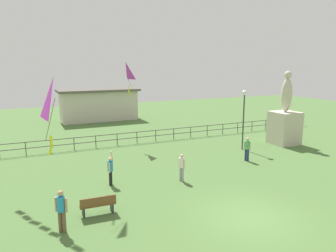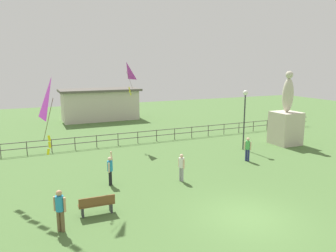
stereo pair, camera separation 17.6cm
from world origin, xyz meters
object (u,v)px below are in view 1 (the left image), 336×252
(person_0, at_px, (110,169))
(kite_2, at_px, (55,100))
(lamppost, at_px, (244,107))
(person_4, at_px, (182,166))
(kite_1, at_px, (126,72))
(person_1, at_px, (247,147))
(person_2, at_px, (61,208))
(statue_monument, at_px, (285,122))
(park_bench, at_px, (98,205))

(person_0, height_order, kite_2, kite_2)
(lamppost, xyz_separation_m, person_4, (-7.09, -4.04, -2.32))
(person_0, xyz_separation_m, kite_1, (3.26, 7.46, 4.75))
(person_1, xyz_separation_m, person_4, (-5.56, -1.54, -0.03))
(person_2, distance_m, kite_2, 4.30)
(lamppost, xyz_separation_m, person_0, (-10.75, -3.05, -2.30))
(person_0, bearing_deg, lamppost, 15.82)
(person_1, distance_m, person_2, 12.93)
(kite_1, bearing_deg, kite_2, -116.63)
(person_1, xyz_separation_m, kite_2, (-12.18, -5.50, 4.24))
(statue_monument, relative_size, person_2, 3.44)
(park_bench, xyz_separation_m, person_0, (1.36, 3.13, 0.43))
(park_bench, bearing_deg, statue_monument, 21.03)
(park_bench, xyz_separation_m, kite_1, (4.62, 10.59, 5.18))
(person_4, bearing_deg, kite_2, -149.13)
(park_bench, xyz_separation_m, person_2, (-1.54, -0.83, 0.49))
(lamppost, height_order, kite_1, kite_1)
(park_bench, height_order, person_4, person_4)
(statue_monument, relative_size, person_4, 3.77)
(lamppost, bearing_deg, person_1, -121.48)
(statue_monument, bearing_deg, person_1, -155.59)
(kite_2, bearing_deg, park_bench, 48.62)
(person_1, relative_size, kite_2, 0.62)
(statue_monument, relative_size, kite_2, 2.25)
(person_2, relative_size, kite_1, 0.68)
(lamppost, xyz_separation_m, person_2, (-13.65, -7.01, -2.24))
(statue_monument, distance_m, person_0, 15.12)
(person_4, bearing_deg, kite_1, 92.73)
(person_1, relative_size, kite_1, 0.64)
(statue_monument, bearing_deg, park_bench, -158.97)
(person_0, bearing_deg, statue_monument, 11.75)
(person_4, bearing_deg, person_2, -155.65)
(statue_monument, height_order, person_2, statue_monument)
(park_bench, height_order, person_1, person_1)
(person_1, bearing_deg, person_0, -176.58)
(park_bench, distance_m, kite_2, 5.27)
(statue_monument, relative_size, kite_1, 2.33)
(statue_monument, relative_size, person_1, 3.64)
(park_bench, bearing_deg, lamppost, 27.03)
(lamppost, distance_m, park_bench, 13.87)
(park_bench, height_order, kite_1, kite_1)
(lamppost, height_order, kite_2, kite_2)
(lamppost, relative_size, person_2, 2.64)
(park_bench, distance_m, person_2, 1.82)
(person_2, bearing_deg, statue_monument, 21.70)
(statue_monument, bearing_deg, person_4, -159.92)
(person_0, height_order, kite_1, kite_1)
(statue_monument, height_order, kite_1, kite_1)
(park_bench, distance_m, kite_1, 12.66)
(kite_2, bearing_deg, person_1, 24.30)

